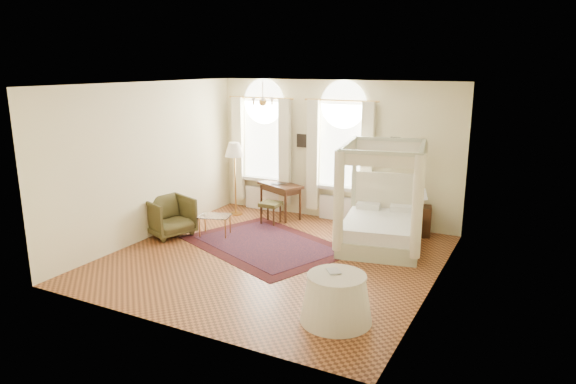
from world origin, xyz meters
name	(u,v)px	position (x,y,z in m)	size (l,w,h in m)	color
ground	(274,258)	(0.00, 0.00, 0.00)	(6.00, 6.00, 0.00)	#A0592E
room_walls	(273,157)	(0.00, 0.00, 1.98)	(6.00, 6.00, 6.00)	#FEF4C1
window_left	(262,153)	(-1.90, 2.87, 1.49)	(1.62, 0.27, 3.29)	white
window_right	(340,160)	(0.20, 2.87, 1.49)	(1.62, 0.27, 3.29)	white
chandelier	(263,101)	(-0.90, 1.20, 2.91)	(0.51, 0.45, 0.50)	gold
wall_pictures	(338,142)	(0.09, 2.97, 1.89)	(2.54, 0.03, 0.39)	black
canopy_bed	(381,224)	(1.63, 1.57, 0.48)	(1.94, 2.23, 2.13)	#BAC09C
nightstand	(420,221)	(2.16, 2.70, 0.33)	(0.46, 0.41, 0.65)	#3D1D10
nightstand_lamp	(421,195)	(2.17, 2.60, 0.93)	(0.28, 0.28, 0.42)	gold
writing_desk	(280,189)	(-1.20, 2.52, 0.71)	(1.25, 0.99, 0.83)	#3D1D10
laptop	(279,183)	(-1.23, 2.50, 0.85)	(0.37, 0.24, 0.03)	black
stool	(271,206)	(-1.16, 1.96, 0.42)	(0.45, 0.45, 0.51)	#4C4620
armchair	(169,217)	(-2.70, 0.18, 0.42)	(0.90, 0.93, 0.84)	#443D1D
coffee_table	(215,218)	(-1.80, 0.61, 0.41)	(0.78, 0.65, 0.45)	white
floor_lamp	(234,153)	(-2.30, 2.21, 1.54)	(0.46, 0.46, 1.80)	gold
oriental_rug	(266,244)	(-0.52, 0.59, 0.01)	(3.84, 3.35, 0.01)	#451011
side_table	(336,298)	(2.01, -1.75, 0.35)	(1.05, 1.05, 0.72)	white
book	(328,272)	(1.85, -1.73, 0.73)	(0.18, 0.24, 0.02)	black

